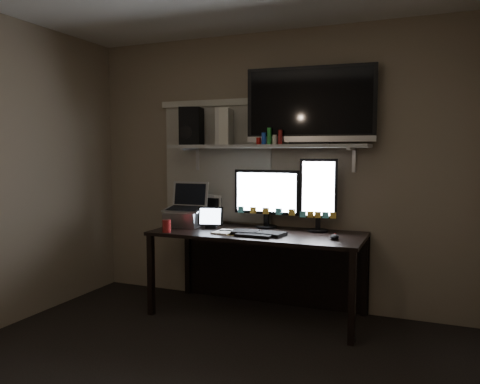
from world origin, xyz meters
The scene contains 18 objects.
back_wall centered at (0.00, 1.80, 1.25)m, with size 3.60×3.60×0.00m, color #81725C.
window_blinds centered at (-0.55, 1.79, 1.30)m, with size 1.10×0.02×1.10m, color #B1AD9F.
desk centered at (0.00, 1.55, 0.55)m, with size 1.80×0.75×0.73m.
wall_shelf centered at (0.00, 1.62, 1.46)m, with size 1.80×0.35×0.03m, color #9D9C98.
monitor_landscape centered at (0.00, 1.67, 1.00)m, with size 0.61×0.06×0.54m, color black.
monitor_portrait centered at (0.48, 1.64, 1.05)m, with size 0.32×0.06×0.64m, color black.
keyboard centered at (0.05, 1.30, 0.74)m, with size 0.45×0.18×0.03m, color black.
mouse centered at (0.68, 1.34, 0.75)m, with size 0.07×0.11×0.04m, color black.
notepad centered at (-0.25, 1.29, 0.74)m, with size 0.15×0.21×0.01m, color white.
tablet centered at (-0.45, 1.44, 0.83)m, with size 0.23×0.09×0.20m, color black.
file_sorter centered at (-0.60, 1.75, 0.86)m, with size 0.21×0.09×0.26m, color black.
laptop centered at (-0.73, 1.46, 0.93)m, with size 0.36×0.29×0.40m, color #B1B2B6.
cup centered at (-0.72, 1.12, 0.78)m, with size 0.07×0.07×0.11m, color maroon.
sticky_notes centered at (-0.27, 1.30, 0.73)m, with size 0.30×0.22×0.00m, color gold, non-canonical shape.
tv centered at (0.39, 1.67, 1.81)m, with size 1.10×0.20×0.66m, color black.
game_console centered at (-0.38, 1.63, 1.64)m, with size 0.08×0.28×0.33m, color beige.
speaker centered at (-0.73, 1.62, 1.65)m, with size 0.19×0.23×0.35m, color black.
bottles centered at (0.05, 1.58, 1.55)m, with size 0.23×0.05×0.15m, color #A50F0C, non-canonical shape.
Camera 1 is at (1.36, -2.30, 1.42)m, focal length 35.00 mm.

